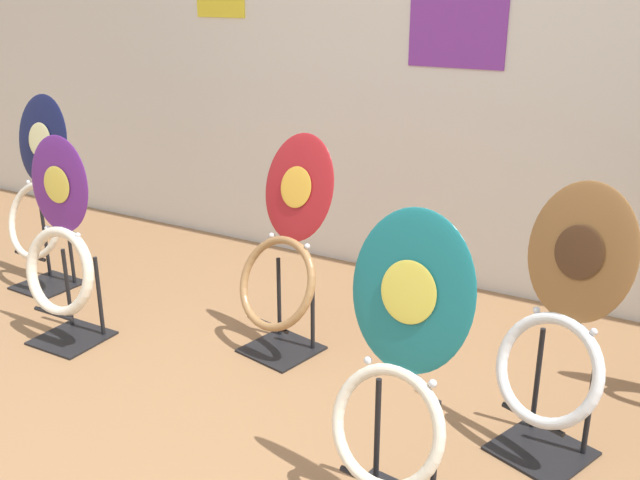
{
  "coord_description": "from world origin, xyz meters",
  "views": [
    {
      "loc": [
        1.2,
        -1.15,
        1.47
      ],
      "look_at": [
        -0.09,
        1.05,
        0.55
      ],
      "focal_mm": 40.0,
      "sensor_mm": 36.0,
      "label": 1
    }
  ],
  "objects": [
    {
      "name": "wall_back",
      "position": [
        0.0,
        2.18,
        1.3
      ],
      "size": [
        8.0,
        0.07,
        2.6
      ],
      "color": "silver",
      "rests_on": "ground_plane"
    },
    {
      "name": "toilet_seat_display_purple_note",
      "position": [
        -1.15,
        0.71,
        0.4
      ],
      "size": [
        0.39,
        0.28,
        0.9
      ],
      "color": "black",
      "rests_on": "ground_plane"
    },
    {
      "name": "toilet_seat_display_teal_sax",
      "position": [
        0.52,
        0.45,
        0.45
      ],
      "size": [
        0.39,
        0.32,
        0.91
      ],
      "color": "black",
      "rests_on": "ground_plane"
    },
    {
      "name": "toilet_seat_display_navy_moon",
      "position": [
        -1.72,
        1.09,
        0.5
      ],
      "size": [
        0.4,
        0.29,
        0.97
      ],
      "color": "black",
      "rests_on": "ground_plane"
    },
    {
      "name": "toilet_seat_display_woodgrain",
      "position": [
        0.84,
        0.96,
        0.41
      ],
      "size": [
        0.43,
        0.38,
        0.91
      ],
      "color": "black",
      "rests_on": "ground_plane"
    },
    {
      "name": "toilet_seat_display_crimson_swirl",
      "position": [
        -0.29,
        1.13,
        0.44
      ],
      "size": [
        0.43,
        0.38,
        0.91
      ],
      "color": "black",
      "rests_on": "ground_plane"
    }
  ]
}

